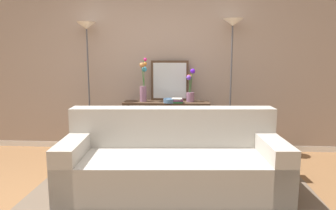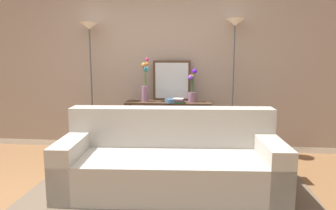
{
  "view_description": "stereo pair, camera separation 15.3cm",
  "coord_description": "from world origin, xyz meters",
  "px_view_note": "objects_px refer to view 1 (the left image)",
  "views": [
    {
      "loc": [
        0.57,
        -2.92,
        1.5
      ],
      "look_at": [
        0.31,
        1.07,
        0.86
      ],
      "focal_mm": 33.75,
      "sensor_mm": 36.0,
      "label": 1
    },
    {
      "loc": [
        0.73,
        -2.91,
        1.5
      ],
      "look_at": [
        0.31,
        1.07,
        0.86
      ],
      "focal_mm": 33.75,
      "sensor_mm": 36.0,
      "label": 2
    }
  ],
  "objects_px": {
    "console_table": "(167,118)",
    "floor_lamp_right": "(232,50)",
    "couch": "(173,162)",
    "fruit_bowl": "(170,101)",
    "floor_lamp_left": "(87,51)",
    "wall_mirror": "(170,81)",
    "vase_tall_flowers": "(143,84)",
    "vase_short_flowers": "(190,89)",
    "book_row_under_console": "(147,150)",
    "book_stack": "(177,101)"
  },
  "relations": [
    {
      "from": "vase_short_flowers",
      "to": "book_row_under_console",
      "type": "bearing_deg",
      "value": -176.43
    },
    {
      "from": "console_table",
      "to": "wall_mirror",
      "type": "distance_m",
      "value": 0.58
    },
    {
      "from": "console_table",
      "to": "vase_tall_flowers",
      "type": "relative_size",
      "value": 1.97
    },
    {
      "from": "wall_mirror",
      "to": "book_stack",
      "type": "height_order",
      "value": "wall_mirror"
    },
    {
      "from": "couch",
      "to": "fruit_bowl",
      "type": "height_order",
      "value": "couch"
    },
    {
      "from": "vase_tall_flowers",
      "to": "vase_short_flowers",
      "type": "xyz_separation_m",
      "value": [
        0.7,
        0.03,
        -0.06
      ]
    },
    {
      "from": "wall_mirror",
      "to": "vase_short_flowers",
      "type": "bearing_deg",
      "value": -16.64
    },
    {
      "from": "floor_lamp_right",
      "to": "book_row_under_console",
      "type": "relative_size",
      "value": 4.6
    },
    {
      "from": "couch",
      "to": "floor_lamp_right",
      "type": "relative_size",
      "value": 1.22
    },
    {
      "from": "book_stack",
      "to": "book_row_under_console",
      "type": "bearing_deg",
      "value": 168.08
    },
    {
      "from": "floor_lamp_right",
      "to": "vase_short_flowers",
      "type": "distance_m",
      "value": 0.82
    },
    {
      "from": "console_table",
      "to": "vase_tall_flowers",
      "type": "xyz_separation_m",
      "value": [
        -0.35,
        0.01,
        0.51
      ]
    },
    {
      "from": "console_table",
      "to": "floor_lamp_left",
      "type": "relative_size",
      "value": 0.65
    },
    {
      "from": "console_table",
      "to": "floor_lamp_right",
      "type": "relative_size",
      "value": 0.64
    },
    {
      "from": "book_row_under_console",
      "to": "couch",
      "type": "bearing_deg",
      "value": -69.79
    },
    {
      "from": "floor_lamp_right",
      "to": "floor_lamp_left",
      "type": "bearing_deg",
      "value": 180.0
    },
    {
      "from": "floor_lamp_left",
      "to": "wall_mirror",
      "type": "distance_m",
      "value": 1.3
    },
    {
      "from": "floor_lamp_right",
      "to": "book_stack",
      "type": "bearing_deg",
      "value": -173.24
    },
    {
      "from": "vase_tall_flowers",
      "to": "couch",
      "type": "bearing_deg",
      "value": -68.27
    },
    {
      "from": "book_row_under_console",
      "to": "floor_lamp_left",
      "type": "bearing_deg",
      "value": -179.65
    },
    {
      "from": "console_table",
      "to": "floor_lamp_right",
      "type": "height_order",
      "value": "floor_lamp_right"
    },
    {
      "from": "couch",
      "to": "vase_short_flowers",
      "type": "bearing_deg",
      "value": 81.67
    },
    {
      "from": "floor_lamp_left",
      "to": "book_row_under_console",
      "type": "height_order",
      "value": "floor_lamp_left"
    },
    {
      "from": "book_row_under_console",
      "to": "floor_lamp_right",
      "type": "bearing_deg",
      "value": -0.24
    },
    {
      "from": "wall_mirror",
      "to": "floor_lamp_right",
      "type": "bearing_deg",
      "value": -8.8
    },
    {
      "from": "couch",
      "to": "book_stack",
      "type": "relative_size",
      "value": 13.65
    },
    {
      "from": "couch",
      "to": "vase_tall_flowers",
      "type": "xyz_separation_m",
      "value": [
        -0.51,
        1.28,
        0.75
      ]
    },
    {
      "from": "vase_tall_flowers",
      "to": "vase_short_flowers",
      "type": "distance_m",
      "value": 0.7
    },
    {
      "from": "wall_mirror",
      "to": "vase_tall_flowers",
      "type": "bearing_deg",
      "value": -162.04
    },
    {
      "from": "console_table",
      "to": "couch",
      "type": "bearing_deg",
      "value": -82.8
    },
    {
      "from": "book_stack",
      "to": "book_row_under_console",
      "type": "relative_size",
      "value": 0.41
    },
    {
      "from": "console_table",
      "to": "book_stack",
      "type": "distance_m",
      "value": 0.34
    },
    {
      "from": "couch",
      "to": "fruit_bowl",
      "type": "bearing_deg",
      "value": 95.2
    },
    {
      "from": "vase_tall_flowers",
      "to": "book_stack",
      "type": "bearing_deg",
      "value": -11.97
    },
    {
      "from": "wall_mirror",
      "to": "couch",
      "type": "bearing_deg",
      "value": -85.03
    },
    {
      "from": "vase_short_flowers",
      "to": "book_row_under_console",
      "type": "distance_m",
      "value": 1.15
    },
    {
      "from": "fruit_bowl",
      "to": "wall_mirror",
      "type": "bearing_deg",
      "value": 93.82
    },
    {
      "from": "floor_lamp_left",
      "to": "vase_short_flowers",
      "type": "distance_m",
      "value": 1.62
    },
    {
      "from": "couch",
      "to": "console_table",
      "type": "bearing_deg",
      "value": 97.2
    },
    {
      "from": "fruit_bowl",
      "to": "vase_tall_flowers",
      "type": "bearing_deg",
      "value": 165.21
    },
    {
      "from": "wall_mirror",
      "to": "book_stack",
      "type": "bearing_deg",
      "value": -62.58
    },
    {
      "from": "console_table",
      "to": "book_row_under_console",
      "type": "xyz_separation_m",
      "value": [
        -0.31,
        0.0,
        -0.5
      ]
    },
    {
      "from": "console_table",
      "to": "book_stack",
      "type": "xyz_separation_m",
      "value": [
        0.16,
        -0.1,
        0.29
      ]
    },
    {
      "from": "floor_lamp_left",
      "to": "fruit_bowl",
      "type": "height_order",
      "value": "floor_lamp_left"
    },
    {
      "from": "vase_tall_flowers",
      "to": "fruit_bowl",
      "type": "distance_m",
      "value": 0.47
    },
    {
      "from": "wall_mirror",
      "to": "fruit_bowl",
      "type": "xyz_separation_m",
      "value": [
        0.02,
        -0.23,
        -0.27
      ]
    },
    {
      "from": "floor_lamp_left",
      "to": "book_row_under_console",
      "type": "distance_m",
      "value": 1.73
    },
    {
      "from": "vase_short_flowers",
      "to": "book_row_under_console",
      "type": "xyz_separation_m",
      "value": [
        -0.66,
        -0.04,
        -0.94
      ]
    },
    {
      "from": "wall_mirror",
      "to": "book_stack",
      "type": "xyz_separation_m",
      "value": [
        0.12,
        -0.23,
        -0.27
      ]
    },
    {
      "from": "floor_lamp_left",
      "to": "floor_lamp_right",
      "type": "relative_size",
      "value": 0.98
    }
  ]
}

